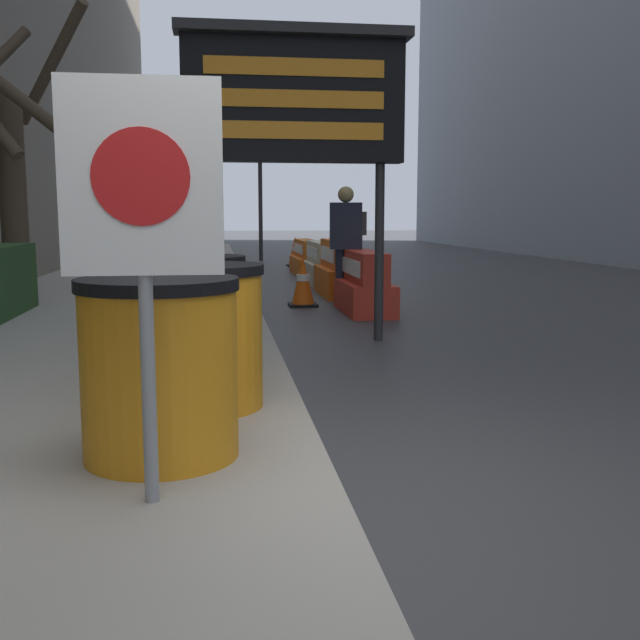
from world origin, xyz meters
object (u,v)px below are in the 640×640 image
message_board (294,101)px  pedestrian_worker (357,229)px  jersey_barrier_orange_far (339,271)px  jersey_barrier_cream (321,265)px  jersey_barrier_red_striped (364,286)px  traffic_light_near_curb (260,165)px  warning_sign (142,210)px  barrel_drum_back (193,315)px  barrel_drum_foreground (160,368)px  traffic_cone_near (303,282)px  pedestrian_passerby (346,236)px  barrel_drum_middle (201,336)px  traffic_cone_mid (358,259)px  jersey_barrier_orange_near (306,259)px  traffic_cone_far (295,251)px

message_board → pedestrian_worker: message_board is taller
jersey_barrier_orange_far → jersey_barrier_cream: 2.20m
jersey_barrier_red_striped → traffic_light_near_curb: size_ratio=0.42×
warning_sign → barrel_drum_back: bearing=87.6°
barrel_drum_foreground → jersey_barrier_cream: size_ratio=0.46×
traffic_light_near_curb → barrel_drum_back: bearing=-95.2°
barrel_drum_back → pedestrian_worker: pedestrian_worker is taller
traffic_cone_near → pedestrian_passerby: (0.62, -0.12, 0.67)m
barrel_drum_middle → traffic_cone_mid: barrel_drum_middle is taller
jersey_barrier_orange_near → pedestrian_worker: size_ratio=1.24×
barrel_drum_back → jersey_barrier_red_striped: (2.22, 4.57, -0.24)m
barrel_drum_back → jersey_barrier_cream: barrel_drum_back is taller
traffic_cone_mid → message_board: bearing=-105.2°
warning_sign → pedestrian_worker: 17.49m
jersey_barrier_cream → jersey_barrier_orange_near: 2.33m
jersey_barrier_orange_near → pedestrian_passerby: pedestrian_passerby is taller
jersey_barrier_orange_far → traffic_light_near_curb: traffic_light_near_curb is taller
traffic_light_near_curb → pedestrian_worker: 3.79m
jersey_barrier_cream → traffic_cone_far: (0.03, 5.14, 0.02)m
barrel_drum_foreground → jersey_barrier_red_striped: 6.91m
warning_sign → jersey_barrier_orange_near: size_ratio=0.85×
jersey_barrier_orange_near → traffic_cone_mid: (1.10, -0.56, 0.02)m
message_board → barrel_drum_foreground: bearing=-104.8°
jersey_barrier_orange_near → jersey_barrier_cream: bearing=-90.0°
pedestrian_passerby → jersey_barrier_red_striped: bearing=108.2°
warning_sign → jersey_barrier_orange_near: bearing=80.5°
barrel_drum_foreground → traffic_cone_far: (2.36, 16.08, -0.23)m
barrel_drum_foreground → warning_sign: 0.98m
jersey_barrier_orange_far → traffic_cone_mid: (1.10, 3.97, -0.04)m
traffic_cone_far → jersey_barrier_orange_far: bearing=-90.3°
message_board → pedestrian_worker: 12.63m
traffic_light_near_curb → jersey_barrier_cream: bearing=-84.7°
barrel_drum_foreground → traffic_cone_near: 7.50m
barrel_drum_foreground → jersey_barrier_orange_near: (2.32, 13.27, -0.27)m
traffic_cone_far → traffic_light_near_curb: bearing=106.5°
barrel_drum_middle → jersey_barrier_orange_near: barrel_drum_middle is taller
barrel_drum_middle → message_board: message_board is taller
pedestrian_passerby → message_board: bearing=77.0°
barrel_drum_back → message_board: size_ratio=0.28×
traffic_light_near_curb → jersey_barrier_orange_near: bearing=-82.4°
jersey_barrier_orange_far → pedestrian_passerby: 1.66m
barrel_drum_back → jersey_barrier_orange_far: bearing=72.0°
barrel_drum_foreground → traffic_light_near_curb: (1.61, 18.60, 2.18)m
barrel_drum_middle → barrel_drum_back: same height
traffic_light_near_curb → jersey_barrier_orange_far: bearing=-85.9°
message_board → traffic_light_near_curb: bearing=88.0°
barrel_drum_back → traffic_light_near_curb: size_ratio=0.23×
barrel_drum_middle → pedestrian_passerby: bearing=72.3°
jersey_barrier_red_striped → jersey_barrier_cream: bearing=90.0°
jersey_barrier_red_striped → pedestrian_passerby: 0.99m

